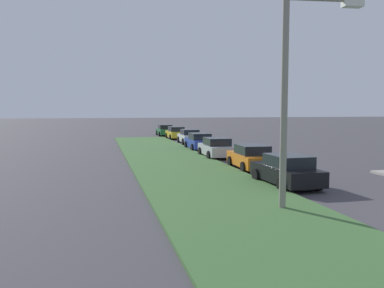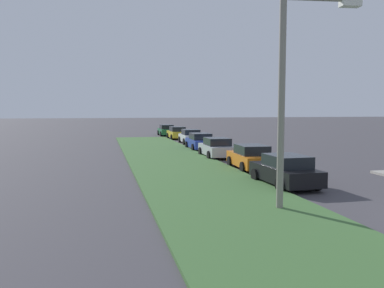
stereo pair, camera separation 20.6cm
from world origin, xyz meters
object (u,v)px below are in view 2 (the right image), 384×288
object	(u,v)px
parked_car_green	(166,130)
parked_car_yellow	(177,133)
parked_car_black	(285,171)
parked_car_white	(190,137)
streetlight	(292,86)
parked_car_silver	(217,148)
parked_car_orange	(251,157)
parked_car_blue	(200,142)

from	to	relation	value
parked_car_green	parked_car_yellow	bearing A→B (deg)	-176.62
parked_car_yellow	parked_car_green	distance (m)	6.19
parked_car_black	parked_car_yellow	distance (m)	30.08
parked_car_white	streetlight	world-z (taller)	streetlight
parked_car_silver	parked_car_white	size ratio (longest dim) A/B	1.00
parked_car_silver	parked_car_yellow	distance (m)	18.72
parked_car_white	streetlight	bearing A→B (deg)	175.94
parked_car_orange	parked_car_white	size ratio (longest dim) A/B	1.01
parked_car_orange	parked_car_silver	xyz separation A→B (m)	(6.11, 0.37, 0.00)
parked_car_white	parked_car_green	bearing A→B (deg)	3.55
parked_car_black	parked_car_silver	size ratio (longest dim) A/B	1.01
parked_car_yellow	streetlight	world-z (taller)	streetlight
parked_car_silver	parked_car_green	bearing A→B (deg)	0.33
streetlight	parked_car_green	bearing A→B (deg)	-2.77
parked_car_black	parked_car_green	distance (m)	36.26
parked_car_black	parked_car_yellow	xyz separation A→B (m)	(30.08, -0.41, 0.00)
parked_car_silver	parked_car_yellow	xyz separation A→B (m)	(18.71, -0.48, 0.00)
parked_car_black	parked_car_silver	world-z (taller)	same
parked_car_black	parked_car_blue	world-z (taller)	same
parked_car_black	parked_car_silver	bearing A→B (deg)	-1.48
parked_car_black	parked_car_silver	xyz separation A→B (m)	(11.37, 0.07, 0.00)
parked_car_white	parked_car_yellow	distance (m)	6.48
parked_car_black	parked_car_orange	world-z (taller)	same
parked_car_white	parked_car_yellow	size ratio (longest dim) A/B	1.00
parked_car_white	parked_car_black	bearing A→B (deg)	179.57
parked_car_yellow	parked_car_silver	bearing A→B (deg)	177.92
streetlight	parked_car_black	bearing A→B (deg)	-23.76
parked_car_blue	parked_car_green	world-z (taller)	same
parked_car_silver	parked_car_white	bearing A→B (deg)	-2.57
parked_car_green	streetlight	xyz separation A→B (m)	(-40.55, 1.96, 3.67)
parked_car_black	parked_car_silver	distance (m)	11.37
parked_car_orange	parked_car_green	size ratio (longest dim) A/B	1.01
parked_car_green	streetlight	size ratio (longest dim) A/B	0.57
parked_car_black	parked_car_orange	bearing A→B (deg)	-5.07
streetlight	parked_car_blue	bearing A→B (deg)	-5.22
parked_car_black	parked_car_green	size ratio (longest dim) A/B	1.01
parked_car_white	parked_car_green	size ratio (longest dim) A/B	1.01
parked_car_yellow	parked_car_green	xyz separation A→B (m)	(6.18, 0.34, 0.00)
parked_car_black	parked_car_orange	distance (m)	5.26
parked_car_yellow	streetlight	xyz separation A→B (m)	(-34.37, 2.30, 3.67)
parked_car_silver	parked_car_white	xyz separation A→B (m)	(12.24, -0.69, 0.00)
parked_car_green	parked_car_blue	bearing A→B (deg)	-179.75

